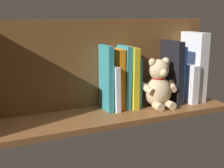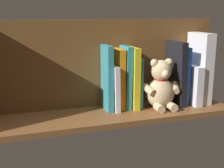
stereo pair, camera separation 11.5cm
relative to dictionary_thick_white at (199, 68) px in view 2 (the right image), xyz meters
The scene contains 13 objects.
ground_plane 42.81cm from the dictionary_thick_white, ahead, with size 96.83×24.53×2.20cm, color brown.
shelf_back_panel 40.66cm from the dictionary_thick_white, 11.78° to the right, with size 96.83×1.50×35.17cm, color brown.
dictionary_thick_white is the anchor object (origin of this frame).
book_0 7.87cm from the dictionary_thick_white, ahead, with size 3.19×15.09×16.41cm, color silver.
book_1 8.38cm from the dictionary_thick_white, 12.69° to the right, with size 2.73×10.80×23.92cm, color blue.
book_2 11.01cm from the dictionary_thick_white, ahead, with size 2.78×13.53×26.34cm, color black.
teddy_bear 20.47cm from the dictionary_thick_white, ahead, with size 16.30×12.94×20.09cm.
book_3 28.20cm from the dictionary_thick_white, ahead, with size 1.23×10.31×20.16cm, color teal.
book_4 30.18cm from the dictionary_thick_white, ahead, with size 2.52×11.23×24.54cm, color yellow.
book_5 32.98cm from the dictionary_thick_white, ahead, with size 2.21×10.18×25.04cm, color teal.
book_6 35.73cm from the dictionary_thick_white, ahead, with size 2.34×9.74×24.06cm, color orange.
book_7 38.58cm from the dictionary_thick_white, ahead, with size 1.89×11.52×17.76cm, color silver.
book_8 40.66cm from the dictionary_thick_white, ahead, with size 2.16×10.46×25.61cm, color teal.
Camera 2 is at (34.95, 106.17, 38.40)cm, focal length 48.31 mm.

